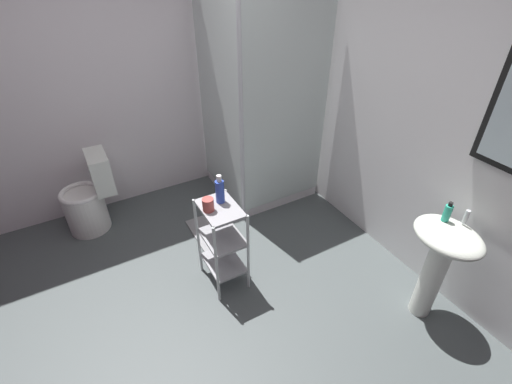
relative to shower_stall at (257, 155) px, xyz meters
name	(u,v)px	position (x,y,z in m)	size (l,w,h in m)	color
ground_plane	(195,320)	(1.22, -1.22, -0.47)	(4.20, 4.20, 0.02)	#4A5152
wall_back	(411,113)	(1.23, 0.63, 0.79)	(4.20, 0.14, 2.50)	white
wall_left	(107,83)	(-0.63, -1.22, 0.79)	(0.10, 4.20, 2.50)	white
shower_stall	(257,155)	(0.00, 0.00, 0.00)	(0.92, 0.92, 2.00)	white
pedestal_sink	(441,255)	(1.98, 0.30, 0.12)	(0.46, 0.37, 0.81)	white
sink_faucet	(466,217)	(1.98, 0.42, 0.40)	(0.03, 0.03, 0.10)	silver
toilet	(89,200)	(-0.26, -1.66, -0.15)	(0.37, 0.49, 0.76)	white
storage_cart	(222,239)	(0.97, -0.86, -0.03)	(0.38, 0.28, 0.74)	silver
hand_soap_bottle	(447,212)	(1.90, 0.33, 0.41)	(0.05, 0.05, 0.14)	#2DBC99
shampoo_bottle_blue	(220,191)	(0.90, -0.82, 0.37)	(0.06, 0.06, 0.23)	#2C48B4
rinse_cup	(208,205)	(0.96, -0.94, 0.33)	(0.08, 0.08, 0.10)	#B24742
bath_mat	(216,233)	(0.42, -0.69, -0.45)	(0.60, 0.40, 0.02)	gray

